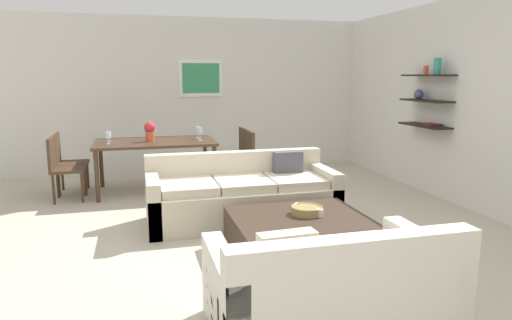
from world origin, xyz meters
The scene contains 18 objects.
ground_plane centered at (0.00, 0.00, 0.00)m, with size 18.00×18.00×0.00m, color #BCB29E.
back_wall_unit centered at (0.30, 3.53, 1.35)m, with size 8.40×0.09×2.70m.
right_wall_shelf_unit centered at (3.03, 0.61, 1.35)m, with size 0.34×8.20×2.70m.
sofa_beige centered at (0.08, 0.34, 0.29)m, with size 2.18×0.90×0.78m.
loveseat_white centered at (0.10, -2.16, 0.29)m, with size 1.59×0.90×0.78m.
coffee_table centered at (0.37, -0.83, 0.19)m, with size 1.27×1.06×0.38m.
decorative_bowl centered at (0.46, -0.78, 0.42)m, with size 0.31×0.31×0.08m.
candle_jar centered at (0.55, -0.89, 0.42)m, with size 0.07×0.07×0.07m, color silver.
dining_table centered at (-0.83, 2.06, 0.68)m, with size 1.72×1.02×0.75m.
dining_chair_left_far centered at (-2.10, 2.29, 0.50)m, with size 0.44×0.44×0.88m.
dining_chair_right_near centered at (0.44, 1.83, 0.50)m, with size 0.44×0.44×0.88m.
dining_chair_left_near centered at (-2.10, 1.83, 0.50)m, with size 0.44×0.44×0.88m.
dining_chair_right_far centered at (0.44, 2.29, 0.50)m, with size 0.44×0.44×0.88m.
wine_glass_left_far centered at (-1.48, 2.19, 0.85)m, with size 0.07×0.07×0.15m.
wine_glass_right_far centered at (-0.18, 2.19, 0.88)m, with size 0.08×0.08×0.18m.
wine_glass_left_near centered at (-1.48, 1.94, 0.86)m, with size 0.07×0.07×0.16m.
wine_glass_right_near centered at (-0.18, 1.94, 0.88)m, with size 0.07×0.07×0.19m.
centerpiece_vase centered at (-0.90, 2.06, 0.91)m, with size 0.16×0.16×0.29m.
Camera 1 is at (-1.11, -4.81, 1.71)m, focal length 32.42 mm.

